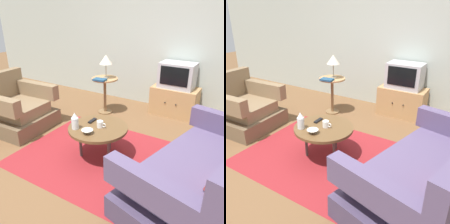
% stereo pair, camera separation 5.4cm
% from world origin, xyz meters
% --- Properties ---
extents(ground_plane, '(16.00, 16.00, 0.00)m').
position_xyz_m(ground_plane, '(0.00, 0.00, 0.00)').
color(ground_plane, brown).
extents(back_wall, '(9.00, 0.12, 2.70)m').
position_xyz_m(back_wall, '(0.00, 2.34, 1.35)').
color(back_wall, '#B2BCB2').
rests_on(back_wall, ground).
extents(area_rug, '(2.03, 1.69, 0.00)m').
position_xyz_m(area_rug, '(0.04, 0.18, 0.00)').
color(area_rug, maroon).
rests_on(area_rug, ground).
extents(armchair, '(0.99, 0.97, 0.85)m').
position_xyz_m(armchair, '(-1.58, 0.21, 0.30)').
color(armchair, brown).
rests_on(armchair, ground).
extents(couch, '(1.35, 1.84, 0.92)m').
position_xyz_m(couch, '(1.38, 0.05, 0.30)').
color(couch, '#4B3E5C').
rests_on(couch, ground).
extents(coffee_table, '(0.75, 0.75, 0.43)m').
position_xyz_m(coffee_table, '(0.04, 0.18, 0.40)').
color(coffee_table, brown).
rests_on(coffee_table, ground).
extents(side_table, '(0.46, 0.46, 0.66)m').
position_xyz_m(side_table, '(-0.67, 1.43, 0.47)').
color(side_table, tan).
rests_on(side_table, ground).
extents(tv_stand, '(0.80, 0.46, 0.51)m').
position_xyz_m(tv_stand, '(0.44, 2.02, 0.25)').
color(tv_stand, tan).
rests_on(tv_stand, ground).
extents(television, '(0.59, 0.41, 0.43)m').
position_xyz_m(television, '(0.44, 2.03, 0.72)').
color(television, '#B7B7BC').
rests_on(television, tv_stand).
extents(table_lamp, '(0.23, 0.23, 0.41)m').
position_xyz_m(table_lamp, '(-0.65, 1.44, 0.98)').
color(table_lamp, '#9E937A').
rests_on(table_lamp, side_table).
extents(vase, '(0.09, 0.09, 0.21)m').
position_xyz_m(vase, '(-0.18, -0.01, 0.53)').
color(vase, white).
rests_on(vase, coffee_table).
extents(mug, '(0.12, 0.08, 0.08)m').
position_xyz_m(mug, '(0.07, 0.18, 0.47)').
color(mug, white).
rests_on(mug, coffee_table).
extents(bowl, '(0.14, 0.14, 0.05)m').
position_xyz_m(bowl, '(0.03, -0.04, 0.45)').
color(bowl, silver).
rests_on(bowl, coffee_table).
extents(tv_remote_dark, '(0.05, 0.15, 0.02)m').
position_xyz_m(tv_remote_dark, '(-0.11, 0.27, 0.44)').
color(tv_remote_dark, black).
rests_on(tv_remote_dark, coffee_table).
extents(book, '(0.23, 0.17, 0.03)m').
position_xyz_m(book, '(-0.66, 1.25, 0.67)').
color(book, navy).
rests_on(book, side_table).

